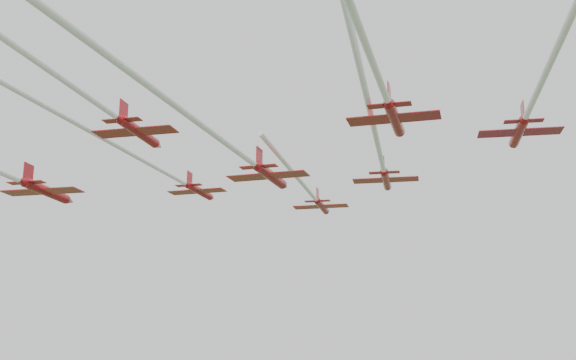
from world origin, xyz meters
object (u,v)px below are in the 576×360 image
at_px(jet_row2_left, 151,164).
at_px(jet_row3_right, 531,106).
at_px(jet_row4_right, 366,46).
at_px(jet_row2_right, 378,144).
at_px(jet_row4_left, 39,63).
at_px(jet_lead, 311,193).
at_px(jet_row3_mid, 229,145).

height_order(jet_row2_left, jet_row3_right, jet_row3_right).
bearing_deg(jet_row4_right, jet_row2_right, 96.42).
relative_size(jet_row2_right, jet_row4_left, 0.91).
height_order(jet_row3_right, jet_row4_right, jet_row3_right).
xyz_separation_m(jet_row2_right, jet_row4_right, (7.78, -25.91, -0.79)).
distance_m(jet_lead, jet_row2_right, 27.23).
relative_size(jet_row2_right, jet_row3_right, 1.44).
distance_m(jet_row3_right, jet_row4_right, 25.46).
relative_size(jet_row2_right, jet_row3_mid, 1.10).
bearing_deg(jet_row3_mid, jet_row4_right, -42.36).
bearing_deg(jet_lead, jet_row2_left, -127.01).
distance_m(jet_lead, jet_row3_mid, 34.96).
xyz_separation_m(jet_lead, jet_row3_mid, (6.17, -34.29, -2.90)).
xyz_separation_m(jet_row2_right, jet_row3_mid, (-10.96, -13.13, -2.30)).
relative_size(jet_row2_left, jet_row3_mid, 1.04).
xyz_separation_m(jet_lead, jet_row2_right, (17.13, -21.16, -0.60)).
distance_m(jet_row2_left, jet_row2_right, 27.99).
height_order(jet_row2_right, jet_row4_right, jet_row2_right).
bearing_deg(jet_row4_left, jet_lead, 77.80).
xyz_separation_m(jet_row2_left, jet_row3_mid, (16.89, -10.30, -2.56)).
distance_m(jet_row2_right, jet_row3_mid, 17.26).
bearing_deg(jet_row2_left, jet_row4_right, -41.98).
relative_size(jet_lead, jet_row4_right, 0.69).
bearing_deg(jet_row3_right, jet_row4_right, -125.12).
bearing_deg(jet_row4_right, jet_row4_left, -176.50).
height_order(jet_row2_left, jet_row2_right, jet_row2_left).
xyz_separation_m(jet_row2_left, jet_row2_right, (27.85, 2.83, -0.26)).
distance_m(jet_row3_mid, jet_row4_right, 22.73).
xyz_separation_m(jet_row2_left, jet_row4_right, (35.63, -23.08, -1.05)).
distance_m(jet_lead, jet_row4_right, 53.27).
bearing_deg(jet_row2_right, jet_row4_left, -133.19).
height_order(jet_row2_right, jet_row3_right, jet_row3_right).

